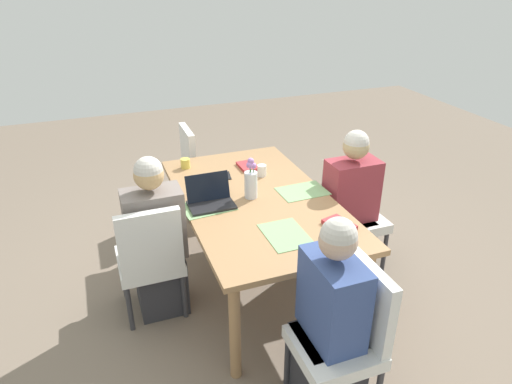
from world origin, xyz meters
TOP-DOWN VIEW (x-y plane):
  - ground_plane at (0.00, 0.00)m, footprint 10.00×10.00m
  - dining_table at (0.00, 0.00)m, footprint 1.85×1.06m
  - chair_head_left_left_near at (-1.20, -0.08)m, footprint 0.44×0.44m
  - person_head_left_left_near at (-1.14, -0.01)m, footprint 0.40×0.36m
  - chair_far_left_mid at (-0.10, 0.81)m, footprint 0.44×0.44m
  - person_far_left_mid at (-0.02, 0.75)m, footprint 0.36×0.40m
  - chair_near_left_far at (0.03, -0.84)m, footprint 0.44×0.44m
  - person_near_left_far at (-0.05, -0.78)m, footprint 0.36×0.40m
  - chair_head_right_right_near at (1.28, 0.10)m, footprint 0.44×0.44m
  - flower_vase at (0.03, 0.03)m, footprint 0.10×0.10m
  - placemat_head_left_left_near at (-0.54, -0.00)m, footprint 0.36×0.26m
  - placemat_far_left_mid at (-0.01, 0.37)m, footprint 0.29×0.38m
  - placemat_near_left_far at (-0.02, -0.37)m, footprint 0.27×0.37m
  - laptop_far_left_mid at (0.02, 0.34)m, footprint 0.22×0.32m
  - coffee_mug_near_left at (0.30, 0.30)m, footprint 0.08×0.08m
  - coffee_mug_near_right at (0.72, 0.36)m, footprint 0.08×0.08m
  - coffee_mug_centre_left at (0.35, -0.18)m, footprint 0.07×0.07m
  - book_red_cover at (-0.57, -0.37)m, footprint 0.23×0.19m
  - book_blue_cover at (0.55, -0.13)m, footprint 0.20×0.15m
  - phone_black at (0.44, 0.09)m, footprint 0.16×0.10m

SIDE VIEW (x-z plane):
  - ground_plane at x=0.00m, z-range 0.00..0.00m
  - chair_head_left_left_near at x=-1.20m, z-range 0.05..0.95m
  - chair_far_left_mid at x=-0.10m, z-range 0.05..0.95m
  - chair_near_left_far at x=0.03m, z-range 0.05..0.95m
  - chair_head_right_right_near at x=1.28m, z-range 0.05..0.95m
  - person_head_left_left_near at x=-1.14m, z-range -0.07..1.12m
  - person_far_left_mid at x=-0.02m, z-range -0.07..1.12m
  - person_near_left_far at x=-0.05m, z-range -0.07..1.12m
  - dining_table at x=0.00m, z-range 0.30..1.05m
  - placemat_head_left_left_near at x=-0.54m, z-range 0.75..0.76m
  - placemat_far_left_mid at x=-0.01m, z-range 0.75..0.76m
  - placemat_near_left_far at x=-0.02m, z-range 0.75..0.76m
  - phone_black at x=0.44m, z-range 0.75..0.76m
  - book_blue_cover at x=0.55m, z-range 0.75..0.78m
  - book_red_cover at x=-0.57m, z-range 0.75..0.78m
  - coffee_mug_near_right at x=0.72m, z-range 0.75..0.83m
  - laptop_far_left_mid at x=0.02m, z-range 0.69..0.90m
  - coffee_mug_centre_left at x=0.35m, z-range 0.75..0.85m
  - coffee_mug_near_left at x=0.30m, z-range 0.75..0.85m
  - flower_vase at x=0.03m, z-range 0.72..1.04m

